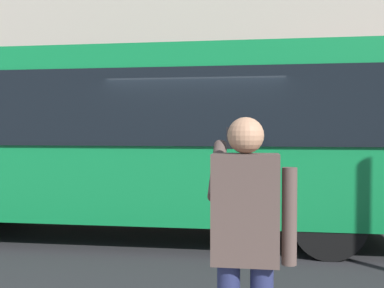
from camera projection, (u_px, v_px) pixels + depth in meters
ground_plane at (203, 240)px, 7.35m from camera, size 60.00×60.00×0.00m
red_bus at (135, 135)px, 7.69m from camera, size 9.05×2.54×3.08m
pedestrian_photographer at (246, 234)px, 2.75m from camera, size 0.53×0.52×1.70m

